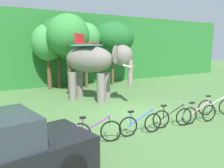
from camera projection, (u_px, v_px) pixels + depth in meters
The scene contains 15 objects.
ground_plane at pixel (135, 114), 10.42m from camera, with size 80.00×80.00×0.00m, color #4C753D.
foliage_hedge at pixel (55, 49), 20.21m from camera, with size 36.00×6.00×5.73m, color #28702D.
tree_center at pixel (48, 43), 15.93m from camera, with size 2.30×2.30×4.63m.
tree_left at pixel (57, 37), 16.19m from camera, with size 2.62×2.62×5.11m.
tree_center_left at pixel (68, 35), 14.91m from camera, with size 2.80×2.80×5.20m.
tree_far_left at pixel (70, 45), 15.64m from camera, with size 2.10×2.10×4.24m.
tree_right at pixel (86, 38), 16.63m from camera, with size 2.17×2.17×4.80m.
tree_far_right at pixel (113, 38), 17.93m from camera, with size 3.36×3.36×4.99m.
elephant at pixel (94, 62), 12.68m from camera, with size 3.43×3.91×3.78m.
bike_orange at pixel (60, 144), 6.29m from camera, with size 1.71×0.52×0.92m.
bike_purple at pixel (95, 132), 7.19m from camera, with size 1.65×0.67×0.92m.
bike_blue at pixel (141, 124), 7.91m from camera, with size 1.70×0.52×0.92m.
bike_black at pixel (173, 117), 8.64m from camera, with size 1.68×0.58×0.92m.
bike_pink at pixel (199, 114), 9.11m from camera, with size 1.70×0.52×0.92m.
bike_white at pixel (216, 106), 10.22m from camera, with size 1.60×0.76×0.92m.
Camera 1 is at (-6.03, -8.11, 3.05)m, focal length 36.29 mm.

